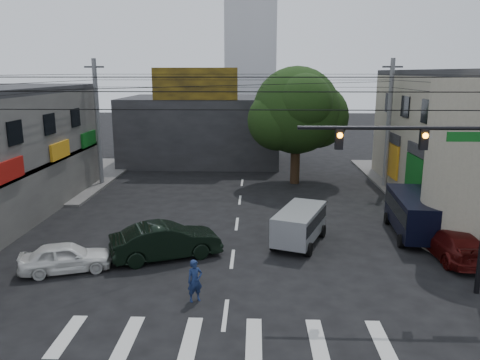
{
  "coord_description": "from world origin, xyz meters",
  "views": [
    {
      "loc": [
        1.01,
        -17.75,
        8.23
      ],
      "look_at": [
        0.28,
        4.0,
        3.21
      ],
      "focal_mm": 35.0,
      "sensor_mm": 36.0,
      "label": 1
    }
  ],
  "objects_px": {
    "navy_van": "(415,216)",
    "traffic_officer": "(195,281)",
    "silver_minivan": "(299,227)",
    "white_compact": "(66,257)",
    "utility_pole_far_right": "(389,124)",
    "utility_pole_far_left": "(98,123)",
    "traffic_gantry": "(444,169)",
    "street_tree": "(296,111)",
    "dark_sedan": "(166,241)",
    "maroon_sedan": "(453,244)"
  },
  "relations": [
    {
      "from": "navy_van",
      "to": "traffic_officer",
      "type": "bearing_deg",
      "value": 130.51
    },
    {
      "from": "silver_minivan",
      "to": "white_compact",
      "type": "bearing_deg",
      "value": 130.24
    },
    {
      "from": "utility_pole_far_right",
      "to": "white_compact",
      "type": "xyz_separation_m",
      "value": [
        -17.45,
        -15.55,
        -3.97
      ]
    },
    {
      "from": "utility_pole_far_left",
      "to": "navy_van",
      "type": "bearing_deg",
      "value": -28.24
    },
    {
      "from": "traffic_gantry",
      "to": "utility_pole_far_right",
      "type": "relative_size",
      "value": 0.78
    },
    {
      "from": "street_tree",
      "to": "utility_pole_far_left",
      "type": "distance_m",
      "value": 14.56
    },
    {
      "from": "silver_minivan",
      "to": "street_tree",
      "type": "bearing_deg",
      "value": 17.01
    },
    {
      "from": "dark_sedan",
      "to": "silver_minivan",
      "type": "relative_size",
      "value": 1.18
    },
    {
      "from": "utility_pole_far_left",
      "to": "maroon_sedan",
      "type": "relative_size",
      "value": 1.95
    },
    {
      "from": "traffic_gantry",
      "to": "utility_pole_far_left",
      "type": "xyz_separation_m",
      "value": [
        -18.32,
        17.0,
        -0.23
      ]
    },
    {
      "from": "traffic_officer",
      "to": "dark_sedan",
      "type": "bearing_deg",
      "value": 84.96
    },
    {
      "from": "dark_sedan",
      "to": "navy_van",
      "type": "height_order",
      "value": "navy_van"
    },
    {
      "from": "utility_pole_far_left",
      "to": "utility_pole_far_right",
      "type": "xyz_separation_m",
      "value": [
        21.0,
        0.0,
        0.0
      ]
    },
    {
      "from": "traffic_gantry",
      "to": "traffic_officer",
      "type": "height_order",
      "value": "traffic_gantry"
    },
    {
      "from": "maroon_sedan",
      "to": "traffic_officer",
      "type": "relative_size",
      "value": 2.96
    },
    {
      "from": "street_tree",
      "to": "utility_pole_far_left",
      "type": "height_order",
      "value": "utility_pole_far_left"
    },
    {
      "from": "white_compact",
      "to": "navy_van",
      "type": "height_order",
      "value": "navy_van"
    },
    {
      "from": "utility_pole_far_left",
      "to": "navy_van",
      "type": "distance_m",
      "value": 22.62
    },
    {
      "from": "utility_pole_far_right",
      "to": "maroon_sedan",
      "type": "relative_size",
      "value": 1.95
    },
    {
      "from": "traffic_officer",
      "to": "utility_pole_far_left",
      "type": "bearing_deg",
      "value": 88.06
    },
    {
      "from": "maroon_sedan",
      "to": "silver_minivan",
      "type": "xyz_separation_m",
      "value": [
        -6.77,
        1.59,
        0.2
      ]
    },
    {
      "from": "utility_pole_far_right",
      "to": "navy_van",
      "type": "relative_size",
      "value": 1.68
    },
    {
      "from": "white_compact",
      "to": "maroon_sedan",
      "type": "relative_size",
      "value": 0.85
    },
    {
      "from": "white_compact",
      "to": "navy_van",
      "type": "distance_m",
      "value": 16.89
    },
    {
      "from": "navy_van",
      "to": "street_tree",
      "type": "bearing_deg",
      "value": 29.0
    },
    {
      "from": "utility_pole_far_left",
      "to": "white_compact",
      "type": "height_order",
      "value": "utility_pole_far_left"
    },
    {
      "from": "maroon_sedan",
      "to": "navy_van",
      "type": "distance_m",
      "value": 3.08
    },
    {
      "from": "dark_sedan",
      "to": "maroon_sedan",
      "type": "bearing_deg",
      "value": -111.07
    },
    {
      "from": "street_tree",
      "to": "utility_pole_far_left",
      "type": "xyz_separation_m",
      "value": [
        -14.5,
        -1.0,
        -0.87
      ]
    },
    {
      "from": "utility_pole_far_left",
      "to": "maroon_sedan",
      "type": "bearing_deg",
      "value": -33.5
    },
    {
      "from": "white_compact",
      "to": "maroon_sedan",
      "type": "xyz_separation_m",
      "value": [
        16.9,
        2.02,
        0.04
      ]
    },
    {
      "from": "traffic_gantry",
      "to": "maroon_sedan",
      "type": "bearing_deg",
      "value": 58.47
    },
    {
      "from": "utility_pole_far_left",
      "to": "utility_pole_far_right",
      "type": "relative_size",
      "value": 1.0
    },
    {
      "from": "street_tree",
      "to": "white_compact",
      "type": "height_order",
      "value": "street_tree"
    },
    {
      "from": "dark_sedan",
      "to": "navy_van",
      "type": "distance_m",
      "value": 12.65
    },
    {
      "from": "traffic_officer",
      "to": "white_compact",
      "type": "bearing_deg",
      "value": 127.73
    },
    {
      "from": "traffic_gantry",
      "to": "utility_pole_far_right",
      "type": "xyz_separation_m",
      "value": [
        2.68,
        17.0,
        -0.23
      ]
    },
    {
      "from": "dark_sedan",
      "to": "utility_pole_far_left",
      "type": "bearing_deg",
      "value": 5.39
    },
    {
      "from": "utility_pole_far_left",
      "to": "maroon_sedan",
      "type": "height_order",
      "value": "utility_pole_far_left"
    },
    {
      "from": "traffic_gantry",
      "to": "dark_sedan",
      "type": "relative_size",
      "value": 1.39
    },
    {
      "from": "street_tree",
      "to": "silver_minivan",
      "type": "height_order",
      "value": "street_tree"
    },
    {
      "from": "white_compact",
      "to": "silver_minivan",
      "type": "xyz_separation_m",
      "value": [
        10.13,
        3.61,
        0.24
      ]
    },
    {
      "from": "traffic_officer",
      "to": "navy_van",
      "type": "bearing_deg",
      "value": 6.31
    },
    {
      "from": "white_compact",
      "to": "utility_pole_far_right",
      "type": "bearing_deg",
      "value": -66.47
    },
    {
      "from": "utility_pole_far_left",
      "to": "silver_minivan",
      "type": "height_order",
      "value": "utility_pole_far_left"
    },
    {
      "from": "dark_sedan",
      "to": "maroon_sedan",
      "type": "distance_m",
      "value": 12.96
    },
    {
      "from": "white_compact",
      "to": "navy_van",
      "type": "xyz_separation_m",
      "value": [
        16.14,
        4.98,
        0.43
      ]
    },
    {
      "from": "navy_van",
      "to": "traffic_gantry",
      "type": "bearing_deg",
      "value": 172.93
    },
    {
      "from": "utility_pole_far_right",
      "to": "utility_pole_far_left",
      "type": "bearing_deg",
      "value": 180.0
    },
    {
      "from": "utility_pole_far_left",
      "to": "utility_pole_far_right",
      "type": "distance_m",
      "value": 21.0
    }
  ]
}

